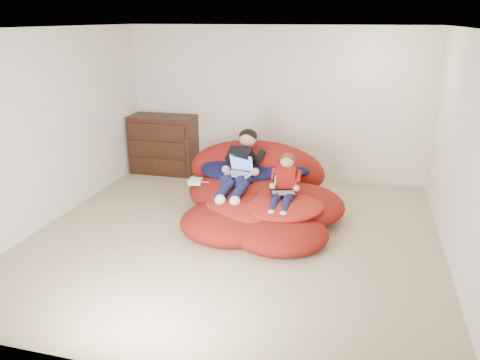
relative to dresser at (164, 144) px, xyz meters
The scene contains 9 objects.
room_shell 2.92m from the dresser, 49.24° to the right, with size 5.10×5.10×2.77m.
dresser is the anchor object (origin of this frame).
beanbag_pile 2.45m from the dresser, 34.47° to the right, with size 2.44×2.52×0.94m.
cream_pillow 1.58m from the dresser, 24.03° to the right, with size 0.40×0.26×0.26m, color #EDE7CE.
older_boy 2.22m from the dresser, 36.92° to the right, with size 0.44×1.26×0.76m.
younger_boy 3.01m from the dresser, 35.65° to the right, with size 0.27×0.80×0.64m.
laptop_white 2.29m from the dresser, 39.19° to the right, with size 0.37×0.35×0.24m.
laptop_black 3.00m from the dresser, 35.56° to the right, with size 0.39×0.42×0.23m.
power_adapter 1.87m from the dresser, 52.72° to the right, with size 0.18×0.18×0.07m, color white.
Camera 1 is at (1.45, -5.13, 2.61)m, focal length 35.00 mm.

